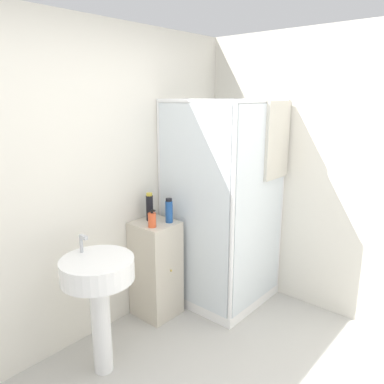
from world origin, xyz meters
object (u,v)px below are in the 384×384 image
object	(u,v)px
shampoo_bottle_blue	(169,211)
sink	(98,284)
soap_dispenser	(152,220)
shampoo_bottle_tall_black	(150,207)

from	to	relation	value
shampoo_bottle_blue	sink	bearing A→B (deg)	-169.72
sink	soap_dispenser	world-z (taller)	soap_dispenser
soap_dispenser	shampoo_bottle_blue	xyz separation A→B (m)	(0.18, -0.02, 0.04)
shampoo_bottle_tall_black	soap_dispenser	bearing A→B (deg)	-126.92
sink	shampoo_bottle_blue	xyz separation A→B (m)	(0.86, 0.16, 0.29)
sink	shampoo_bottle_tall_black	bearing A→B (deg)	22.22
sink	shampoo_bottle_tall_black	xyz separation A→B (m)	(0.78, 0.32, 0.31)
soap_dispenser	sink	bearing A→B (deg)	-165.30
sink	soap_dispenser	xyz separation A→B (m)	(0.68, 0.18, 0.25)
shampoo_bottle_tall_black	shampoo_bottle_blue	distance (m)	0.18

